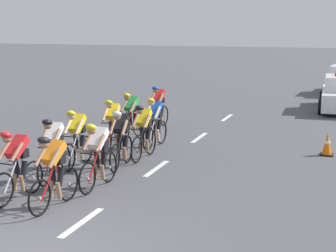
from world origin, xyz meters
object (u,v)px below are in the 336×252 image
at_px(cyclist_fifth, 77,137).
at_px(cyclist_third, 54,148).
at_px(cyclist_second, 53,170).
at_px(traffic_cone_near, 327,144).
at_px(cyclist_fourth, 98,154).
at_px(cyclist_eleventh, 158,106).
at_px(cyclist_seventh, 113,124).
at_px(cyclist_eighth, 144,131).
at_px(cyclist_ninth, 131,115).
at_px(cyclist_sixth, 121,138).
at_px(cyclist_lead, 16,164).
at_px(cyclist_tenth, 155,122).

bearing_deg(cyclist_fifth, cyclist_third, -86.36).
relative_size(cyclist_second, traffic_cone_near, 2.69).
distance_m(cyclist_third, traffic_cone_near, 7.58).
bearing_deg(cyclist_fourth, cyclist_eleventh, 99.33).
relative_size(cyclist_seventh, cyclist_eighth, 1.00).
distance_m(cyclist_third, cyclist_fourth, 1.26).
height_order(cyclist_third, cyclist_eighth, same).
bearing_deg(cyclist_ninth, cyclist_sixth, -71.23).
xyz_separation_m(cyclist_lead, traffic_cone_near, (5.92, 6.20, -0.48)).
bearing_deg(cyclist_eighth, cyclist_second, -92.84).
distance_m(cyclist_third, cyclist_ninth, 4.87).
height_order(cyclist_eighth, traffic_cone_near, cyclist_eighth).
bearing_deg(cyclist_seventh, cyclist_third, -89.99).
relative_size(cyclist_fourth, cyclist_tenth, 1.00).
height_order(cyclist_second, cyclist_sixth, same).
xyz_separation_m(cyclist_seventh, cyclist_eighth, (1.22, -0.63, 0.00)).
bearing_deg(cyclist_ninth, cyclist_seventh, -86.18).
relative_size(cyclist_lead, cyclist_third, 1.00).
height_order(cyclist_third, cyclist_ninth, same).
xyz_separation_m(cyclist_third, cyclist_tenth, (1.01, 4.03, 0.00)).
relative_size(cyclist_eighth, cyclist_ninth, 1.00).
bearing_deg(cyclist_ninth, cyclist_lead, -88.84).
distance_m(cyclist_fourth, cyclist_fifth, 1.97).
distance_m(cyclist_lead, cyclist_third, 1.50).
height_order(cyclist_lead, cyclist_fourth, same).
relative_size(cyclist_lead, cyclist_sixth, 1.00).
distance_m(cyclist_ninth, cyclist_tenth, 1.40).
distance_m(cyclist_second, cyclist_eighth, 4.31).
distance_m(cyclist_fifth, cyclist_eighth, 1.88).
distance_m(cyclist_second, cyclist_third, 1.96).
bearing_deg(cyclist_third, cyclist_fifth, 93.64).
bearing_deg(cyclist_fifth, traffic_cone_near, 29.72).
distance_m(cyclist_second, cyclist_seventh, 5.03).
bearing_deg(cyclist_eleventh, cyclist_tenth, -71.95).
xyz_separation_m(cyclist_third, cyclist_fourth, (1.24, -0.20, 0.00)).
bearing_deg(cyclist_second, cyclist_fourth, 80.87).
bearing_deg(cyclist_eleventh, cyclist_third, -90.63).
height_order(cyclist_lead, cyclist_second, same).
distance_m(cyclist_fourth, cyclist_eighth, 2.81).
xyz_separation_m(cyclist_fourth, cyclist_sixth, (-0.23, 1.77, 0.00)).
bearing_deg(cyclist_eleventh, cyclist_ninth, -95.20).
height_order(cyclist_fourth, cyclist_fifth, same).
xyz_separation_m(cyclist_fourth, cyclist_seventh, (-1.24, 3.44, 0.00)).
height_order(cyclist_lead, cyclist_fifth, same).
height_order(cyclist_sixth, cyclist_seventh, same).
bearing_deg(cyclist_seventh, cyclist_fifth, -92.29).
distance_m(cyclist_seventh, cyclist_tenth, 1.28).
relative_size(cyclist_sixth, cyclist_seventh, 1.00).
bearing_deg(cyclist_second, cyclist_eleventh, 96.16).
bearing_deg(traffic_cone_near, cyclist_lead, -133.67).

